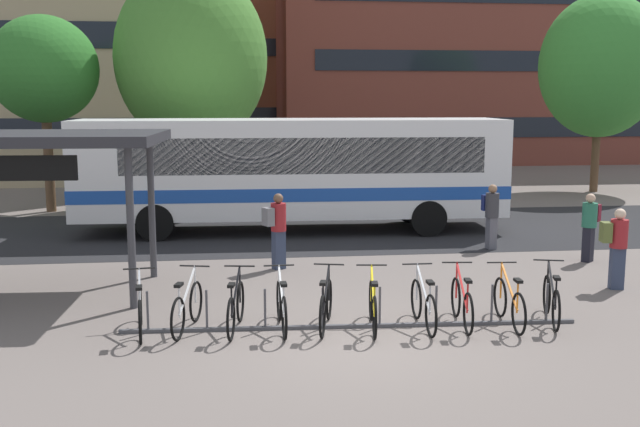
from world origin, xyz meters
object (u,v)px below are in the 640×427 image
Objects in this scene: transit_shelter at (12,144)px; commuter_navy_pack_0 at (491,212)px; street_tree_2 at (600,66)px; parked_bicycle_white_1 at (187,308)px; parked_bicycle_red_7 at (462,303)px; city_bus at (289,170)px; commuter_grey_pack_3 at (277,226)px; parked_bicycle_silver_6 at (423,305)px; commuter_maroon_pack_2 at (590,222)px; parked_bicycle_black_9 at (551,301)px; parked_bicycle_orange_8 at (509,303)px; parked_bicycle_silver_0 at (140,311)px; parked_bicycle_black_4 at (326,306)px; parked_bicycle_black_2 at (236,308)px; parked_bicycle_white_3 at (282,307)px; street_tree_0 at (44,70)px; commuter_olive_pack_1 at (617,243)px; street_tree_1 at (191,58)px; parked_bicycle_yellow_5 at (373,307)px.

commuter_navy_pack_0 is (10.63, 3.11, -1.99)m from transit_shelter.
street_tree_2 is at bearing 39.20° from transit_shelter.
parked_bicycle_white_1 is 4.58m from parked_bicycle_red_7.
parked_bicycle_red_7 is 20.53m from street_tree_2.
commuter_grey_pack_3 is at bearing 83.69° from city_bus.
parked_bicycle_silver_6 is 1.07× the size of commuter_maroon_pack_2.
parked_bicycle_black_9 is (6.14, -0.28, 0.00)m from parked_bicycle_white_1.
parked_bicycle_red_7 is (0.67, 0.04, 0.00)m from parked_bicycle_silver_6.
street_tree_2 is at bearing 136.15° from commuter_navy_pack_0.
parked_bicycle_orange_8 is 1.03× the size of parked_bicycle_black_9.
parked_bicycle_silver_0 is 10.00m from commuter_navy_pack_0.
commuter_maroon_pack_2 is at bearing -117.43° from street_tree_2.
parked_bicycle_black_9 is 0.21× the size of street_tree_2.
parked_bicycle_black_4 is at bearing -80.18° from parked_bicycle_white_1.
city_bus is 7.07× the size of parked_bicycle_black_2.
parked_bicycle_black_2 is at bearing 86.36° from parked_bicycle_white_3.
street_tree_0 is at bearing -75.62° from commuter_maroon_pack_2.
commuter_olive_pack_1 is 18.52m from street_tree_0.
parked_bicycle_white_1 is 2.29m from parked_bicycle_black_4.
parked_bicycle_black_4 is 3.09m from parked_bicycle_orange_8.
commuter_navy_pack_0 is at bearing 114.39° from commuter_olive_pack_1.
city_bus is 7.09× the size of commuter_grey_pack_3.
commuter_navy_pack_0 reaches higher than parked_bicycle_silver_6.
parked_bicycle_silver_6 is 1.00× the size of parked_bicycle_orange_8.
parked_bicycle_black_4 is 1.01× the size of parked_bicycle_black_9.
commuter_olive_pack_1 is (1.09, -4.16, -0.00)m from commuter_navy_pack_0.
parked_bicycle_silver_0 is 23.65m from street_tree_2.
commuter_navy_pack_0 reaches higher than parked_bicycle_orange_8.
commuter_grey_pack_3 reaches higher than commuter_olive_pack_1.
parked_bicycle_black_2 is at bearing -84.74° from street_tree_1.
street_tree_2 is at bearing 8.55° from street_tree_1.
parked_bicycle_red_7 is 1.05× the size of commuter_olive_pack_1.
parked_bicycle_orange_8 is at bearing -120.86° from street_tree_2.
parked_bicycle_black_2 and parked_bicycle_yellow_5 have the same top height.
street_tree_1 is at bearing 25.36° from parked_bicycle_red_7.
city_bus is at bearing 56.35° from commuter_grey_pack_3.
parked_bicycle_black_4 is at bearing 89.52° from parked_bicycle_orange_8.
street_tree_2 is (10.87, 16.78, 4.65)m from parked_bicycle_red_7.
parked_bicycle_black_9 is (3.10, 0.01, 0.00)m from parked_bicycle_yellow_5.
parked_bicycle_silver_6 is 0.67m from parked_bicycle_red_7.
transit_shelter reaches higher than parked_bicycle_red_7.
parked_bicycle_black_2 is 4.58m from parked_bicycle_orange_8.
parked_bicycle_black_9 is (3.86, -0.14, 0.00)m from parked_bicycle_black_4.
parked_bicycle_black_2 is at bearing -96.92° from parked_bicycle_silver_0.
parked_bicycle_black_4 is 4.49m from commuter_grey_pack_3.
parked_bicycle_black_9 is 0.98× the size of commuter_grey_pack_3.
parked_bicycle_silver_6 and parked_bicycle_orange_8 have the same top height.
parked_bicycle_white_1 is 5.04m from transit_shelter.
street_tree_2 is (14.65, 16.61, 4.65)m from parked_bicycle_black_2.
parked_bicycle_black_2 is at bearing 90.31° from parked_bicycle_orange_8.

